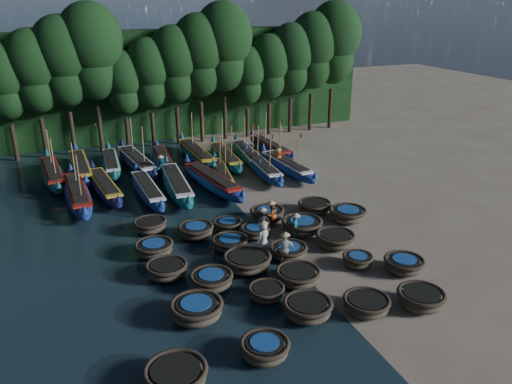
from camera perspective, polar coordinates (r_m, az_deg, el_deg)
name	(u,v)px	position (r m, az deg, el deg)	size (l,w,h in m)	color
ground	(261,230)	(29.48, 0.52, -4.32)	(120.00, 120.00, 0.00)	gray
foliage_wall	(166,84)	(49.68, -10.25, 12.04)	(40.00, 3.00, 10.00)	black
coracle_0	(176,375)	(18.83, -9.16, -19.98)	(2.69, 2.69, 0.75)	brown
coracle_1	(265,348)	(19.74, 1.01, -17.43)	(1.95, 1.95, 0.72)	brown
coracle_2	(308,308)	(21.87, 5.91, -13.07)	(2.26, 2.26, 0.80)	brown
coracle_3	(366,304)	(22.64, 12.50, -12.40)	(2.26, 2.26, 0.69)	brown
coracle_4	(421,298)	(23.55, 18.33, -11.44)	(2.51, 2.51, 0.78)	brown
coracle_5	(197,309)	(21.77, -6.80, -13.19)	(2.82, 2.82, 0.84)	brown
coracle_6	(266,292)	(22.97, 1.20, -11.34)	(1.74, 1.74, 0.65)	brown
coracle_7	(298,276)	(24.15, 4.82, -9.50)	(2.58, 2.58, 0.74)	brown
coracle_8	(358,260)	(26.02, 11.54, -7.60)	(1.58, 1.58, 0.64)	brown
coracle_9	(404,264)	(26.07, 16.55, -7.90)	(2.12, 2.12, 0.74)	brown
coracle_10	(167,269)	(24.93, -10.17, -8.69)	(2.23, 2.23, 0.76)	brown
coracle_11	(212,280)	(23.84, -5.11, -9.94)	(2.23, 2.23, 0.74)	brown
coracle_12	(247,261)	(25.20, -1.01, -7.90)	(2.48, 2.48, 0.81)	brown
coracle_13	(288,251)	(26.34, 3.73, -6.73)	(2.46, 2.46, 0.69)	brown
coracle_14	(335,239)	(27.68, 9.04, -5.35)	(2.20, 2.20, 0.81)	brown
coracle_15	(154,248)	(27.00, -11.58, -6.30)	(2.06, 2.06, 0.76)	brown
coracle_16	(230,243)	(27.14, -2.98, -5.82)	(2.29, 2.29, 0.68)	brown
coracle_17	(255,231)	(28.36, -0.09, -4.52)	(2.02, 2.02, 0.69)	brown
coracle_18	(302,225)	(28.98, 5.27, -3.83)	(2.58, 2.58, 0.85)	brown
coracle_19	(348,214)	(30.90, 10.43, -2.49)	(2.82, 2.82, 0.81)	brown
coracle_20	(150,225)	(29.64, -12.00, -3.75)	(1.97, 1.97, 0.76)	brown
coracle_21	(196,230)	(28.57, -6.88, -4.38)	(2.25, 2.25, 0.77)	brown
coracle_22	(228,225)	(29.24, -3.27, -3.75)	(1.75, 1.75, 0.66)	brown
coracle_23	(267,214)	(30.43, 1.28, -2.53)	(2.13, 2.13, 0.78)	brown
coracle_24	(314,206)	(31.89, 6.69, -1.61)	(2.37, 2.37, 0.71)	brown
long_boat_1	(78,194)	(35.06, -19.71, -0.26)	(1.88, 8.93, 3.80)	navy
long_boat_2	(105,187)	(36.00, -16.91, 0.57)	(2.31, 8.32, 1.47)	#10133B
long_boat_3	(148,190)	(34.70, -12.26, 0.21)	(1.67, 8.11, 1.43)	navy
long_boat_4	(177,185)	(35.16, -9.07, 0.85)	(2.16, 9.09, 1.60)	#0D474F
long_boat_5	(212,181)	(35.49, -5.02, 1.23)	(3.00, 8.94, 1.59)	navy
long_boat_6	(222,174)	(37.25, -3.96, 2.07)	(2.46, 7.31, 3.15)	#0D474F
long_boat_7	(262,168)	(38.34, 0.66, 2.80)	(1.99, 8.43, 3.59)	navy
long_boat_8	(287,166)	(38.77, 3.53, 2.96)	(2.08, 8.27, 3.52)	navy
long_boat_9	(53,174)	(39.87, -22.22, 1.92)	(2.12, 8.61, 3.67)	#0D474F
long_boat_10	(81,168)	(40.53, -19.42, 2.65)	(1.74, 9.06, 1.59)	navy
long_boat_11	(111,164)	(41.03, -16.19, 3.14)	(1.88, 7.93, 1.40)	#0D474F
long_boat_12	(137,162)	(40.59, -13.42, 3.34)	(2.66, 9.09, 3.89)	#10133B
long_boat_13	(163,161)	(40.82, -10.58, 3.56)	(1.98, 8.02, 1.42)	navy
long_boat_14	(196,154)	(41.80, -6.83, 4.30)	(1.84, 9.07, 3.85)	#0D474F
long_boat_15	(225,157)	(41.04, -3.51, 4.01)	(1.86, 8.23, 3.50)	#0D474F
long_boat_16	(247,154)	(41.77, -1.04, 4.35)	(2.33, 8.09, 3.46)	#0D474F
long_boat_17	(270,148)	(43.62, 1.67, 5.07)	(1.89, 8.01, 3.41)	#10133B
fisherman_0	(263,236)	(26.70, 0.85, -5.03)	(1.00, 0.90, 1.91)	beige
fisherman_1	(295,225)	(28.05, 4.54, -3.81)	(0.64, 0.66, 1.72)	#185967
fisherman_2	(271,214)	(29.41, 1.74, -2.54)	(0.97, 0.88, 1.83)	#BA5018
fisherman_3	(263,220)	(28.70, 0.75, -3.26)	(1.03, 0.63, 1.74)	black
fisherman_4	(285,248)	(25.44, 3.32, -6.43)	(1.10, 0.65, 1.95)	beige
fisherman_5	(161,168)	(37.87, -10.79, 2.76)	(1.31, 1.72, 2.01)	#185967
fisherman_6	(278,159)	(39.33, 2.55, 3.79)	(0.86, 0.99, 1.91)	#BA5018
tree_1	(3,80)	(45.02, -26.93, 11.30)	(4.09, 4.09, 9.65)	black
tree_2	(33,70)	(44.82, -24.11, 12.59)	(4.51, 4.51, 10.63)	black
tree_3	(63,60)	(44.75, -21.24, 13.85)	(4.92, 4.92, 11.60)	black
tree_4	(91,51)	(44.80, -18.34, 15.09)	(5.34, 5.34, 12.58)	black
tree_5	(123,82)	(45.37, -15.00, 12.04)	(3.68, 3.68, 8.68)	black
tree_6	(149,73)	(45.62, -12.16, 13.19)	(4.09, 4.09, 9.65)	black
tree_7	(174,63)	(46.00, -9.33, 14.29)	(4.51, 4.51, 10.63)	black
tree_8	(199,55)	(46.50, -6.53, 15.34)	(4.92, 4.92, 11.60)	black
tree_9	(223,46)	(47.12, -3.77, 16.33)	(5.34, 5.34, 12.58)	black
tree_10	(247,75)	(48.21, -1.03, 13.26)	(3.68, 3.68, 8.68)	black
tree_11	(269,66)	(49.00, 1.55, 14.18)	(4.09, 4.09, 9.65)	black
tree_12	(291,58)	(49.88, 4.06, 15.05)	(4.51, 4.51, 10.63)	black
tree_13	(313,50)	(50.87, 6.50, 15.85)	(4.92, 4.92, 11.60)	black
tree_14	(334,42)	(51.94, 8.86, 16.60)	(5.34, 5.34, 12.58)	black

